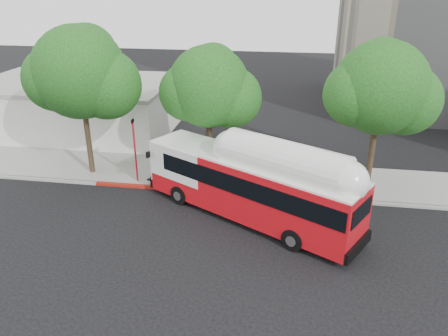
# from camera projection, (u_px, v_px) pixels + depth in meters

# --- Properties ---
(ground) EXTENTS (120.00, 120.00, 0.00)m
(ground) POSITION_uv_depth(u_px,v_px,m) (208.00, 226.00, 23.38)
(ground) COLOR black
(ground) RESTS_ON ground
(sidewalk) EXTENTS (60.00, 5.00, 0.15)m
(sidewalk) POSITION_uv_depth(u_px,v_px,m) (226.00, 175.00, 29.23)
(sidewalk) COLOR gray
(sidewalk) RESTS_ON ground
(curb_strip) EXTENTS (60.00, 0.30, 0.15)m
(curb_strip) POSITION_uv_depth(u_px,v_px,m) (220.00, 192.00, 26.87)
(curb_strip) COLOR gray
(curb_strip) RESTS_ON ground
(red_curb_segment) EXTENTS (10.00, 0.32, 0.16)m
(red_curb_segment) POSITION_uv_depth(u_px,v_px,m) (172.00, 189.00, 27.30)
(red_curb_segment) COLOR maroon
(red_curb_segment) RESTS_ON ground
(street_tree_left) EXTENTS (6.67, 5.80, 9.74)m
(street_tree_left) POSITION_uv_depth(u_px,v_px,m) (88.00, 76.00, 26.96)
(street_tree_left) COLOR #2D2116
(street_tree_left) RESTS_ON ground
(street_tree_mid) EXTENTS (5.75, 5.00, 8.62)m
(street_tree_mid) POSITION_uv_depth(u_px,v_px,m) (215.00, 90.00, 26.57)
(street_tree_mid) COLOR #2D2116
(street_tree_mid) RESTS_ON ground
(street_tree_right) EXTENTS (6.21, 5.40, 9.18)m
(street_tree_right) POSITION_uv_depth(u_px,v_px,m) (388.00, 91.00, 24.82)
(street_tree_right) COLOR #2D2116
(street_tree_right) RESTS_ON ground
(low_commercial_bldg) EXTENTS (16.20, 10.20, 4.25)m
(low_commercial_bldg) POSITION_uv_depth(u_px,v_px,m) (77.00, 106.00, 37.16)
(low_commercial_bldg) COLOR silver
(low_commercial_bldg) RESTS_ON ground
(transit_bus) EXTENTS (12.81, 8.64, 3.97)m
(transit_bus) POSITION_uv_depth(u_px,v_px,m) (250.00, 187.00, 23.44)
(transit_bus) COLOR red
(transit_bus) RESTS_ON ground
(signal_pole) EXTENTS (0.12, 0.41, 4.30)m
(signal_pole) POSITION_uv_depth(u_px,v_px,m) (135.00, 151.00, 27.34)
(signal_pole) COLOR red
(signal_pole) RESTS_ON ground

